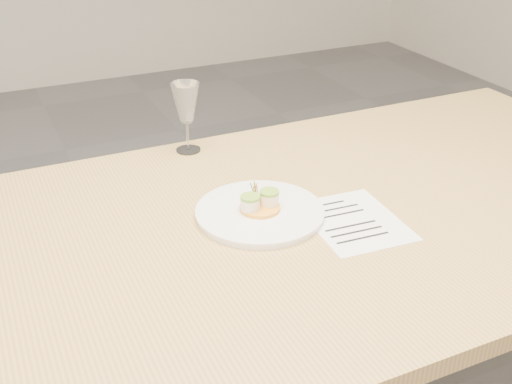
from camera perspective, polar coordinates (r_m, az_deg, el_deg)
name	(u,v)px	position (r m, az deg, el deg)	size (l,w,h in m)	color
dining_table	(220,262)	(1.39, -3.26, -6.19)	(2.40, 1.00, 0.75)	tan
dinner_plate	(260,211)	(1.42, 0.36, -1.71)	(0.29, 0.29, 0.07)	white
recipe_sheet	(354,221)	(1.42, 8.66, -2.56)	(0.21, 0.26, 0.00)	white
wine_glass_2	(186,104)	(1.70, -6.25, 7.76)	(0.08, 0.08, 0.19)	white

